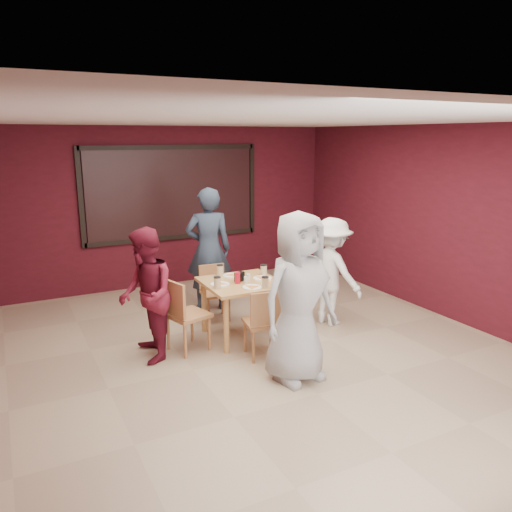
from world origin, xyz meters
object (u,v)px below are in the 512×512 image
diner_left (146,295)px  diner_right (331,272)px  chair_right (294,293)px  chair_front (264,320)px  chair_left (183,311)px  dining_table (242,288)px  chair_back (214,289)px  diner_back (209,249)px  diner_front (298,298)px

diner_left → diner_right: size_ratio=1.05×
diner_right → chair_right: bearing=61.8°
diner_left → diner_right: (2.64, -0.03, -0.04)m
chair_front → chair_left: chair_left is taller
dining_table → chair_back: (-0.05, 0.84, -0.23)m
chair_front → diner_back: diner_back is taller
chair_front → diner_right: diner_right is taller
chair_right → diner_front: diner_front is taller
diner_front → diner_left: (-1.33, 1.24, -0.14)m
chair_front → diner_left: diner_left is taller
chair_right → diner_back: bearing=121.2°
chair_front → chair_right: bearing=40.1°
chair_back → chair_left: bearing=-130.8°
diner_front → diner_back: 2.59m
chair_right → chair_back: bearing=135.3°
chair_right → diner_left: diner_left is taller
dining_table → chair_left: chair_left is taller
chair_front → diner_back: 2.03m
dining_table → chair_left: 0.87m
dining_table → chair_front: dining_table is taller
chair_back → diner_back: bearing=77.3°
dining_table → chair_front: size_ratio=1.14×
chair_right → diner_left: 2.13m
chair_back → diner_left: (-1.25, -0.94, 0.36)m
diner_right → diner_front: bearing=117.4°
diner_right → chair_front: bearing=97.9°
chair_left → diner_left: diner_left is taller
diner_front → diner_left: diner_front is taller
chair_left → diner_front: (0.89, -1.25, 0.41)m
diner_front → diner_right: 1.79m
dining_table → diner_left: 1.31m
dining_table → chair_back: dining_table is taller
chair_left → diner_back: (0.90, 1.35, 0.42)m
diner_front → chair_back: bearing=84.8°
chair_right → diner_left: bearing=-177.5°
chair_back → chair_right: (0.85, -0.85, 0.04)m
dining_table → chair_right: 0.83m
dining_table → diner_left: (-1.30, -0.10, 0.13)m
chair_left → diner_left: (-0.44, -0.00, 0.27)m
chair_right → diner_left: (-2.10, -0.09, 0.31)m
chair_back → diner_front: bearing=-87.9°
chair_front → chair_back: bearing=89.9°
diner_left → chair_front: bearing=69.9°
chair_back → diner_right: (1.39, -0.97, 0.32)m
chair_right → diner_front: size_ratio=0.46×
chair_back → diner_right: size_ratio=0.52×
diner_left → diner_right: diner_left is taller
chair_left → diner_front: diner_front is taller
dining_table → chair_back: 0.87m
diner_right → chair_back: bearing=39.8°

